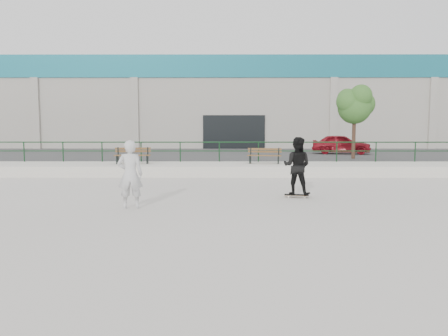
{
  "coord_description": "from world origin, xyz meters",
  "views": [
    {
      "loc": [
        -0.69,
        -11.45,
        2.31
      ],
      "look_at": [
        -0.73,
        2.0,
        1.02
      ],
      "focal_mm": 35.0,
      "sensor_mm": 36.0,
      "label": 1
    }
  ],
  "objects_px": {
    "skateboard": "(296,195)",
    "standing_skater": "(297,166)",
    "tree": "(355,104)",
    "seated_skater": "(130,174)",
    "bench_right": "(264,156)",
    "bench_left": "(133,156)",
    "red_car": "(341,144)"
  },
  "relations": [
    {
      "from": "red_car",
      "to": "skateboard",
      "type": "xyz_separation_m",
      "value": [
        -5.28,
        -14.58,
        -1.07
      ]
    },
    {
      "from": "bench_right",
      "to": "red_car",
      "type": "height_order",
      "value": "red_car"
    },
    {
      "from": "tree",
      "to": "seated_skater",
      "type": "height_order",
      "value": "tree"
    },
    {
      "from": "tree",
      "to": "seated_skater",
      "type": "xyz_separation_m",
      "value": [
        -9.88,
        -12.29,
        -2.59
      ]
    },
    {
      "from": "bench_left",
      "to": "bench_right",
      "type": "xyz_separation_m",
      "value": [
        6.4,
        0.12,
        -0.02
      ]
    },
    {
      "from": "red_car",
      "to": "bench_left",
      "type": "bearing_deg",
      "value": 135.67
    },
    {
      "from": "bench_right",
      "to": "skateboard",
      "type": "height_order",
      "value": "bench_right"
    },
    {
      "from": "bench_left",
      "to": "skateboard",
      "type": "distance_m",
      "value": 9.81
    },
    {
      "from": "red_car",
      "to": "skateboard",
      "type": "bearing_deg",
      "value": 173.73
    },
    {
      "from": "tree",
      "to": "bench_left",
      "type": "bearing_deg",
      "value": -163.98
    },
    {
      "from": "bench_right",
      "to": "skateboard",
      "type": "xyz_separation_m",
      "value": [
        0.42,
        -7.12,
        -0.8
      ]
    },
    {
      "from": "seated_skater",
      "to": "bench_right",
      "type": "bearing_deg",
      "value": -122.18
    },
    {
      "from": "bench_right",
      "to": "standing_skater",
      "type": "xyz_separation_m",
      "value": [
        0.42,
        -7.12,
        0.15
      ]
    },
    {
      "from": "skateboard",
      "to": "red_car",
      "type": "bearing_deg",
      "value": 78.48
    },
    {
      "from": "bench_right",
      "to": "tree",
      "type": "height_order",
      "value": "tree"
    },
    {
      "from": "skateboard",
      "to": "seated_skater",
      "type": "distance_m",
      "value": 5.42
    },
    {
      "from": "tree",
      "to": "red_car",
      "type": "xyz_separation_m",
      "value": [
        0.4,
        4.21,
        -2.41
      ]
    },
    {
      "from": "bench_right",
      "to": "seated_skater",
      "type": "height_order",
      "value": "seated_skater"
    },
    {
      "from": "bench_right",
      "to": "tree",
      "type": "relative_size",
      "value": 0.42
    },
    {
      "from": "bench_right",
      "to": "red_car",
      "type": "relative_size",
      "value": 0.45
    },
    {
      "from": "bench_left",
      "to": "skateboard",
      "type": "bearing_deg",
      "value": -50.25
    },
    {
      "from": "standing_skater",
      "to": "seated_skater",
      "type": "bearing_deg",
      "value": 42.12
    },
    {
      "from": "skateboard",
      "to": "standing_skater",
      "type": "distance_m",
      "value": 0.95
    },
    {
      "from": "bench_left",
      "to": "skateboard",
      "type": "height_order",
      "value": "bench_left"
    },
    {
      "from": "bench_left",
      "to": "bench_right",
      "type": "distance_m",
      "value": 6.4
    },
    {
      "from": "bench_left",
      "to": "seated_skater",
      "type": "distance_m",
      "value": 9.12
    },
    {
      "from": "bench_right",
      "to": "seated_skater",
      "type": "distance_m",
      "value": 10.14
    },
    {
      "from": "bench_right",
      "to": "tree",
      "type": "distance_m",
      "value": 6.77
    },
    {
      "from": "skateboard",
      "to": "bench_right",
      "type": "bearing_deg",
      "value": 101.8
    },
    {
      "from": "standing_skater",
      "to": "bench_left",
      "type": "bearing_deg",
      "value": -24.71
    },
    {
      "from": "skateboard",
      "to": "standing_skater",
      "type": "relative_size",
      "value": 0.43
    },
    {
      "from": "bench_right",
      "to": "red_car",
      "type": "xyz_separation_m",
      "value": [
        5.71,
        7.45,
        0.27
      ]
    }
  ]
}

